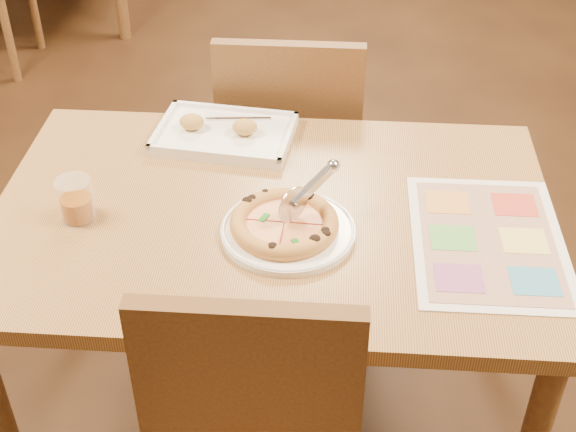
# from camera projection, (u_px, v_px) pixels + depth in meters

# --- Properties ---
(dining_table) EXTENTS (1.30, 0.85, 0.72)m
(dining_table) POSITION_uv_depth(u_px,v_px,m) (273.00, 239.00, 1.90)
(dining_table) COLOR #A37B41
(dining_table) RESTS_ON ground
(chair_far) EXTENTS (0.42, 0.42, 0.47)m
(chair_far) POSITION_uv_depth(u_px,v_px,m) (291.00, 132.00, 2.42)
(chair_far) COLOR brown
(chair_far) RESTS_ON ground
(plate) EXTENTS (0.31, 0.31, 0.02)m
(plate) POSITION_uv_depth(u_px,v_px,m) (288.00, 231.00, 1.78)
(plate) COLOR white
(plate) RESTS_ON dining_table
(pizza) EXTENTS (0.24, 0.24, 0.04)m
(pizza) POSITION_uv_depth(u_px,v_px,m) (284.00, 223.00, 1.77)
(pizza) COLOR #DA8C4A
(pizza) RESTS_ON plate
(pizza_cutter) EXTENTS (0.12, 0.13, 0.10)m
(pizza_cutter) POSITION_uv_depth(u_px,v_px,m) (307.00, 192.00, 1.76)
(pizza_cutter) COLOR silver
(pizza_cutter) RESTS_ON pizza
(appetizer_tray) EXTENTS (0.38, 0.28, 0.06)m
(appetizer_tray) POSITION_uv_depth(u_px,v_px,m) (224.00, 134.00, 2.10)
(appetizer_tray) COLOR white
(appetizer_tray) RESTS_ON dining_table
(glass_tumbler) EXTENTS (0.08, 0.08, 0.10)m
(glass_tumbler) POSITION_uv_depth(u_px,v_px,m) (76.00, 202.00, 1.81)
(glass_tumbler) COLOR #90470B
(glass_tumbler) RESTS_ON dining_table
(menu) EXTENTS (0.34, 0.47, 0.00)m
(menu) POSITION_uv_depth(u_px,v_px,m) (488.00, 240.00, 1.76)
(menu) COLOR silver
(menu) RESTS_ON dining_table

